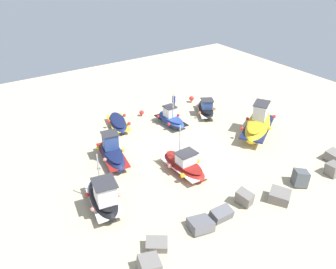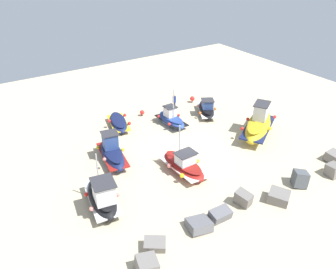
{
  "view_description": "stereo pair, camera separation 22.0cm",
  "coord_description": "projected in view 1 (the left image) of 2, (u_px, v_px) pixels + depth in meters",
  "views": [
    {
      "loc": [
        13.61,
        18.08,
        14.19
      ],
      "look_at": [
        0.38,
        -1.74,
        0.9
      ],
      "focal_mm": 37.43,
      "sensor_mm": 36.0,
      "label": 1
    },
    {
      "loc": [
        13.42,
        18.2,
        14.19
      ],
      "look_at": [
        0.38,
        -1.74,
        0.9
      ],
      "focal_mm": 37.43,
      "sensor_mm": 36.0,
      "label": 2
    }
  ],
  "objects": [
    {
      "name": "fishing_boat_6",
      "position": [
        104.0,
        197.0,
        20.84
      ],
      "size": [
        2.33,
        4.32,
        3.49
      ],
      "rotation": [
        0.0,
        0.0,
        1.4
      ],
      "color": "black",
      "rests_on": "ground_plane"
    },
    {
      "name": "fishing_boat_1",
      "position": [
        258.0,
        125.0,
        28.69
      ],
      "size": [
        5.51,
        4.34,
        2.74
      ],
      "rotation": [
        0.0,
        0.0,
        3.69
      ],
      "color": "gold",
      "rests_on": "ground_plane"
    },
    {
      "name": "fishing_boat_5",
      "position": [
        171.0,
        119.0,
        30.43
      ],
      "size": [
        1.86,
        3.43,
        3.44
      ],
      "rotation": [
        0.0,
        0.0,
        4.75
      ],
      "color": "#2D4C9E",
      "rests_on": "ground_plane"
    },
    {
      "name": "fishing_boat_0",
      "position": [
        112.0,
        153.0,
        25.29
      ],
      "size": [
        2.14,
        4.39,
        2.23
      ],
      "rotation": [
        0.0,
        0.0,
        4.54
      ],
      "color": "navy",
      "rests_on": "ground_plane"
    },
    {
      "name": "mooring_buoy_1",
      "position": [
        192.0,
        99.0,
        34.67
      ],
      "size": [
        0.48,
        0.48,
        0.66
      ],
      "color": "#3F3F42",
      "rests_on": "ground_plane"
    },
    {
      "name": "fishing_boat_2",
      "position": [
        118.0,
        123.0,
        30.04
      ],
      "size": [
        2.18,
        3.82,
        0.89
      ],
      "rotation": [
        0.0,
        0.0,
        1.33
      ],
      "color": "navy",
      "rests_on": "ground_plane"
    },
    {
      "name": "fishing_boat_4",
      "position": [
        184.0,
        165.0,
        24.24
      ],
      "size": [
        2.22,
        4.18,
        3.49
      ],
      "rotation": [
        0.0,
        0.0,
        1.6
      ],
      "color": "maroon",
      "rests_on": "ground_plane"
    },
    {
      "name": "breakwater_rocks",
      "position": [
        261.0,
        199.0,
        21.34
      ],
      "size": [
        17.67,
        2.47,
        1.24
      ],
      "color": "slate",
      "rests_on": "ground_plane"
    },
    {
      "name": "fishing_boat_3",
      "position": [
        206.0,
        109.0,
        32.26
      ],
      "size": [
        2.92,
        3.85,
        1.62
      ],
      "rotation": [
        0.0,
        0.0,
        1.07
      ],
      "color": "black",
      "rests_on": "ground_plane"
    },
    {
      "name": "mooring_buoy_0",
      "position": [
        142.0,
        113.0,
        32.01
      ],
      "size": [
        0.42,
        0.42,
        0.57
      ],
      "color": "#3F3F42",
      "rests_on": "ground_plane"
    },
    {
      "name": "ground_plane",
      "position": [
        185.0,
        153.0,
        26.64
      ],
      "size": [
        46.38,
        46.38,
        0.0
      ],
      "primitive_type": "plane",
      "color": "beige"
    },
    {
      "name": "person_walking",
      "position": [
        174.0,
        101.0,
        32.64
      ],
      "size": [
        0.32,
        0.32,
        1.72
      ],
      "rotation": [
        0.0,
        0.0,
        3.1
      ],
      "color": "#2D2D38",
      "rests_on": "ground_plane"
    }
  ]
}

